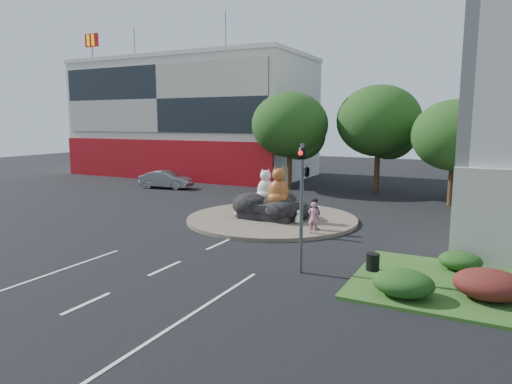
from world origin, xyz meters
TOP-DOWN VIEW (x-y plane):
  - ground at (0.00, 0.00)m, footprint 120.00×120.00m
  - roundabout_island at (0.00, 10.00)m, footprint 10.00×10.00m
  - rock_plinth at (0.00, 10.00)m, footprint 3.20×2.60m
  - shophouse_block at (-18.00, 27.91)m, footprint 25.20×12.30m
  - grass_verge at (12.00, 3.00)m, footprint 10.00×6.00m
  - tree_left at (-3.93, 22.06)m, footprint 6.46×6.46m
  - tree_mid at (3.07, 24.06)m, footprint 6.84×6.84m
  - tree_right at (9.07, 20.06)m, footprint 5.70×5.70m
  - hedge_near_green at (9.00, 1.00)m, footprint 2.00×1.60m
  - hedge_red at (11.50, 2.00)m, footprint 2.20×1.76m
  - hedge_back_green at (10.50, 4.80)m, footprint 1.60×1.28m
  - traffic_light at (5.10, 2.00)m, footprint 0.44×1.24m
  - cat_white at (-0.62, 10.41)m, footprint 1.27×1.14m
  - cat_tabby at (0.65, 9.52)m, footprint 1.69×1.62m
  - kitten_calico at (-1.83, 9.22)m, footprint 0.79×0.75m
  - kitten_white at (2.04, 9.21)m, footprint 0.54×0.50m
  - pedestrian_pink at (3.55, 7.41)m, footprint 0.61×0.41m
  - pedestrian_dark at (3.23, 8.33)m, footprint 0.98×0.88m
  - parked_car at (-13.89, 17.72)m, footprint 4.82×2.34m
  - litter_bin at (7.50, 3.22)m, footprint 0.52×0.52m

SIDE VIEW (x-z plane):
  - ground at x=0.00m, z-range 0.00..0.00m
  - grass_verge at x=12.00m, z-range 0.00..0.12m
  - roundabout_island at x=0.00m, z-range 0.00..0.20m
  - litter_bin at x=7.50m, z-range 0.12..0.78m
  - hedge_back_green at x=10.50m, z-range 0.12..0.84m
  - hedge_near_green at x=9.00m, z-range 0.12..1.02m
  - kitten_white at x=2.04m, z-range 0.20..0.99m
  - hedge_red at x=11.50m, z-range 0.12..1.11m
  - rock_plinth at x=0.00m, z-range 0.20..1.10m
  - kitten_calico at x=-1.83m, z-range 0.20..1.23m
  - parked_car at x=-13.89m, z-range 0.00..1.52m
  - pedestrian_pink at x=3.55m, z-range 0.20..1.82m
  - pedestrian_dark at x=3.23m, z-range 0.20..1.85m
  - cat_white at x=-0.62m, z-range 1.10..3.02m
  - cat_tabby at x=0.65m, z-range 1.10..3.30m
  - traffic_light at x=5.10m, z-range 1.12..6.12m
  - tree_right at x=9.07m, z-range 0.98..8.28m
  - tree_left at x=-3.93m, z-range 1.11..9.38m
  - tree_mid at x=3.07m, z-range 1.18..9.94m
  - shophouse_block at x=-18.00m, z-range -2.52..14.88m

